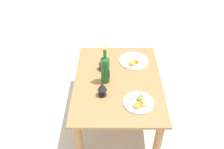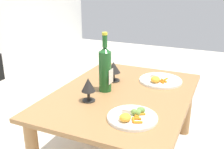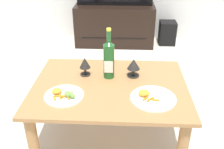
{
  "view_description": "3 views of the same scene",
  "coord_description": "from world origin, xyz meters",
  "px_view_note": "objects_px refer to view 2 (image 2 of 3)",
  "views": [
    {
      "loc": [
        -1.6,
        0.05,
        1.9
      ],
      "look_at": [
        -0.02,
        0.05,
        0.55
      ],
      "focal_mm": 37.84,
      "sensor_mm": 36.0,
      "label": 1
    },
    {
      "loc": [
        -1.38,
        -0.54,
        1.11
      ],
      "look_at": [
        0.01,
        0.08,
        0.57
      ],
      "focal_mm": 42.07,
      "sensor_mm": 36.0,
      "label": 2
    },
    {
      "loc": [
        0.09,
        -1.54,
        1.39
      ],
      "look_at": [
        0.01,
        0.03,
        0.53
      ],
      "focal_mm": 41.89,
      "sensor_mm": 36.0,
      "label": 3
    }
  ],
  "objects_px": {
    "wine_bottle": "(105,68)",
    "goblet_left": "(88,86)",
    "dinner_plate_right": "(160,80)",
    "dinner_plate_left": "(132,116)",
    "dining_table": "(123,104)",
    "goblet_right": "(113,68)"
  },
  "relations": [
    {
      "from": "dining_table",
      "to": "dinner_plate_right",
      "type": "bearing_deg",
      "value": -29.92
    },
    {
      "from": "wine_bottle",
      "to": "dinner_plate_left",
      "type": "xyz_separation_m",
      "value": [
        -0.27,
        -0.28,
        -0.14
      ]
    },
    {
      "from": "dining_table",
      "to": "dinner_plate_left",
      "type": "height_order",
      "value": "dinner_plate_left"
    },
    {
      "from": "wine_bottle",
      "to": "goblet_left",
      "type": "distance_m",
      "value": 0.19
    },
    {
      "from": "dinner_plate_left",
      "to": "wine_bottle",
      "type": "bearing_deg",
      "value": 45.74
    },
    {
      "from": "goblet_left",
      "to": "dinner_plate_right",
      "type": "xyz_separation_m",
      "value": [
        0.47,
        -0.29,
        -0.08
      ]
    },
    {
      "from": "dining_table",
      "to": "dinner_plate_right",
      "type": "xyz_separation_m",
      "value": [
        0.28,
        -0.16,
        0.09
      ]
    },
    {
      "from": "wine_bottle",
      "to": "goblet_left",
      "type": "height_order",
      "value": "wine_bottle"
    },
    {
      "from": "goblet_right",
      "to": "dining_table",
      "type": "bearing_deg",
      "value": -140.5
    },
    {
      "from": "goblet_right",
      "to": "dinner_plate_right",
      "type": "xyz_separation_m",
      "value": [
        0.12,
        -0.29,
        -0.08
      ]
    },
    {
      "from": "goblet_left",
      "to": "dinner_plate_right",
      "type": "bearing_deg",
      "value": -32.31
    },
    {
      "from": "goblet_left",
      "to": "dinner_plate_right",
      "type": "height_order",
      "value": "goblet_left"
    },
    {
      "from": "goblet_right",
      "to": "dinner_plate_left",
      "type": "height_order",
      "value": "goblet_right"
    },
    {
      "from": "dining_table",
      "to": "goblet_right",
      "type": "bearing_deg",
      "value": 39.5
    },
    {
      "from": "wine_bottle",
      "to": "dinner_plate_right",
      "type": "distance_m",
      "value": 0.42
    },
    {
      "from": "dining_table",
      "to": "goblet_left",
      "type": "bearing_deg",
      "value": 144.35
    },
    {
      "from": "dining_table",
      "to": "goblet_left",
      "type": "height_order",
      "value": "goblet_left"
    },
    {
      "from": "goblet_left",
      "to": "goblet_right",
      "type": "relative_size",
      "value": 1.02
    },
    {
      "from": "dinner_plate_right",
      "to": "dining_table",
      "type": "bearing_deg",
      "value": 150.08
    },
    {
      "from": "goblet_left",
      "to": "dinner_plate_right",
      "type": "relative_size",
      "value": 0.48
    },
    {
      "from": "wine_bottle",
      "to": "dining_table",
      "type": "bearing_deg",
      "value": -83.85
    },
    {
      "from": "dinner_plate_left",
      "to": "dinner_plate_right",
      "type": "height_order",
      "value": "dinner_plate_right"
    }
  ]
}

